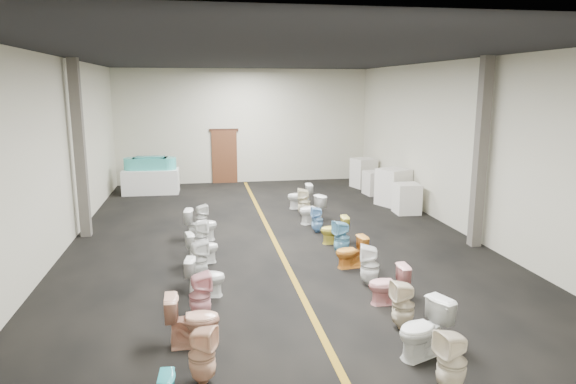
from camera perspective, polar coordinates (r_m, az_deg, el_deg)
The scene contains 38 objects.
floor at distance 13.24m, azimuth -1.71°, elevation -5.07°, with size 16.00×16.00×0.00m, color black.
ceiling at distance 12.70m, azimuth -1.83°, elevation 14.77°, with size 16.00×16.00×0.00m, color black.
wall_back at distance 20.69m, azimuth -4.93°, elevation 7.29°, with size 10.00×10.00×0.00m, color beige.
wall_front at distance 5.13m, azimuth 11.07°, elevation -6.21°, with size 10.00×10.00×0.00m, color beige.
wall_left at distance 13.05m, azimuth -24.11°, elevation 3.78°, with size 16.00×16.00×0.00m, color beige.
wall_right at distance 14.35m, azimuth 18.48°, elevation 4.82°, with size 16.00×16.00×0.00m, color beige.
aisle_stripe at distance 13.24m, azimuth -1.71°, elevation -5.06°, with size 0.12×15.60×0.01m, color #886313.
back_door at distance 20.70m, azimuth -7.07°, elevation 3.90°, with size 1.00×0.10×2.10m, color #562D19.
door_frame at distance 20.60m, azimuth -7.15°, elevation 6.86°, with size 1.15×0.08×0.10m, color #331C11.
column_left at distance 13.96m, azimuth -22.13°, elevation 4.39°, with size 0.25×0.25×4.50m, color #59544C.
column_right at distance 12.93m, azimuth 20.62°, elevation 3.99°, with size 0.25×0.25×4.50m, color #59544C.
display_table at distance 19.23m, azimuth -14.97°, elevation 1.15°, with size 1.97×0.98×0.87m, color white.
bathtub at distance 19.13m, azimuth -15.07°, elevation 3.02°, with size 1.86×0.76×0.55m.
appliance_crate_a at distance 16.03m, azimuth 13.07°, elevation -0.71°, with size 0.71×0.71×0.92m, color white.
appliance_crate_b at distance 17.03m, azimuth 11.62°, elevation 0.54°, with size 0.87×0.87×1.19m, color silver.
appliance_crate_c at distance 18.64m, azimuth 9.69°, elevation 1.00°, with size 0.74×0.74×0.84m, color silver.
appliance_crate_d at distance 19.88m, azimuth 8.40°, elevation 2.11°, with size 0.78×0.78×1.11m, color silver.
toilet_left_1 at distance 7.06m, azimuth -9.52°, elevation -17.45°, with size 0.35×0.36×0.78m, color beige.
toilet_left_2 at distance 7.97m, azimuth -10.54°, elevation -13.80°, with size 0.45×0.79×0.81m, color #DD9D81.
toilet_left_3 at distance 8.79m, azimuth -9.75°, elevation -11.31°, with size 0.36×0.37×0.80m, color #E8A2AA.
toilet_left_4 at distance 9.69m, azimuth -9.16°, elevation -9.32°, with size 0.41×0.71×0.73m, color white.
toilet_left_5 at distance 10.48m, azimuth -9.92°, elevation -7.47°, with size 0.36×0.37×0.81m, color silver.
toilet_left_6 at distance 11.42m, azimuth -9.50°, elevation -6.11°, with size 0.39×0.69×0.71m, color white.
toilet_left_7 at distance 12.19m, azimuth -9.63°, elevation -4.88°, with size 0.34×0.34×0.74m, color white.
toilet_left_8 at distance 13.10m, azimuth -9.64°, elevation -3.58°, with size 0.45×0.79×0.80m, color white.
toilet_left_9 at distance 13.92m, azimuth -9.62°, elevation -2.85°, with size 0.32×0.33×0.72m, color white.
toilet_right_0 at distance 7.09m, azimuth 17.73°, elevation -17.51°, with size 0.37×0.38×0.83m, color #EEE0C6.
toilet_right_1 at distance 7.79m, azimuth 14.85°, elevation -14.54°, with size 0.47×0.82×0.83m, color white.
toilet_right_2 at distance 8.54m, azimuth 12.68°, elevation -12.18°, with size 0.36×0.37×0.80m, color #F1E0C3.
toilet_right_3 at distance 9.41m, azimuth 11.06°, elevation -10.06°, with size 0.40×0.70×0.72m, color #FCABAB.
toilet_right_4 at distance 10.17m, azimuth 9.08°, elevation -8.04°, with size 0.36×0.37×0.81m, color white.
toilet_right_5 at distance 11.09m, azimuth 7.02°, elevation -6.64°, with size 0.38×0.67×0.69m, color orange.
toilet_right_6 at distance 11.85m, azimuth 5.98°, elevation -5.10°, with size 0.36×0.37×0.81m, color #72B6D6.
toilet_right_7 at distance 12.69m, azimuth 5.17°, elevation -4.22°, with size 0.39×0.68×0.69m, color #DDCC46.
toilet_right_8 at distance 13.62m, azimuth 3.27°, elevation -3.09°, with size 0.31×0.32×0.69m, color #84B9ED.
toilet_right_9 at distance 14.50m, azimuth 2.64°, elevation -1.99°, with size 0.44×0.77×0.78m, color white.
toilet_right_10 at distance 15.31m, azimuth 1.79°, elevation -1.14°, with size 0.38×0.39×0.84m, color beige.
toilet_right_11 at distance 16.25m, azimuth 1.32°, elevation -0.48°, with size 0.44×0.77×0.79m, color white.
Camera 1 is at (-1.79, -12.55, 3.80)m, focal length 32.00 mm.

